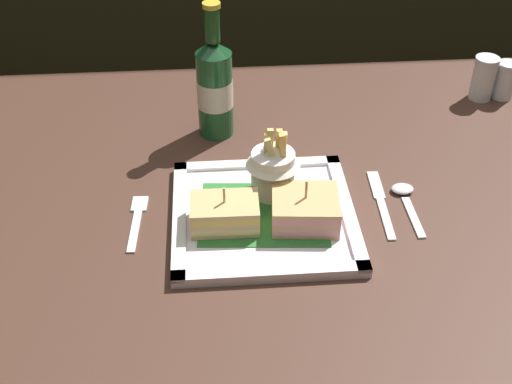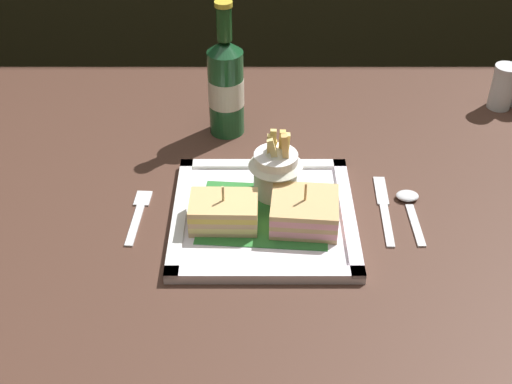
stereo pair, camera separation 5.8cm
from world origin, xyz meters
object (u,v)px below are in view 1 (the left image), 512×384
(fries_cup, at_px, (273,165))
(fork, at_px, (137,219))
(sandwich_half_right, at_px, (305,209))
(sandwich_half_left, at_px, (225,214))
(spoon, at_px, (405,196))
(pepper_shaker, at_px, (505,82))
(beer_bottle, at_px, (215,86))
(knife, at_px, (381,201))
(dining_table, at_px, (249,261))
(salt_shaker, at_px, (483,81))
(square_plate, at_px, (264,216))

(fries_cup, height_order, fork, fries_cup)
(sandwich_half_right, distance_m, fries_cup, 0.09)
(sandwich_half_left, xyz_separation_m, spoon, (0.28, 0.05, -0.03))
(pepper_shaker, bearing_deg, fries_cup, -149.39)
(sandwich_half_left, xyz_separation_m, beer_bottle, (-0.00, 0.27, 0.06))
(knife, bearing_deg, fries_cup, 172.13)
(sandwich_half_left, height_order, fork, sandwich_half_left)
(dining_table, distance_m, fork, 0.21)
(beer_bottle, relative_size, spoon, 1.90)
(beer_bottle, bearing_deg, spoon, -36.71)
(dining_table, height_order, fries_cup, fries_cup)
(knife, distance_m, salt_shaker, 0.40)
(knife, bearing_deg, beer_bottle, 138.52)
(dining_table, relative_size, fork, 9.61)
(sandwich_half_left, distance_m, fork, 0.14)
(sandwich_half_left, bearing_deg, sandwich_half_right, 0.00)
(fork, relative_size, knife, 0.77)
(sandwich_half_left, distance_m, salt_shaker, 0.61)
(sandwich_half_right, height_order, knife, sandwich_half_right)
(dining_table, xyz_separation_m, spoon, (0.24, 0.00, 0.12))
(beer_bottle, distance_m, pepper_shaker, 0.56)
(dining_table, height_order, sandwich_half_right, sandwich_half_right)
(sandwich_half_right, xyz_separation_m, knife, (0.13, 0.05, -0.03))
(fries_cup, bearing_deg, sandwich_half_left, -136.46)
(square_plate, relative_size, pepper_shaker, 3.75)
(beer_bottle, distance_m, salt_shaker, 0.52)
(beer_bottle, xyz_separation_m, fork, (-0.13, -0.23, -0.09))
(sandwich_half_right, distance_m, fork, 0.25)
(dining_table, distance_m, spoon, 0.27)
(salt_shaker, bearing_deg, pepper_shaker, 0.00)
(dining_table, distance_m, salt_shaker, 0.57)
(sandwich_half_left, height_order, spoon, sandwich_half_left)
(fries_cup, bearing_deg, fork, -169.38)
(beer_bottle, bearing_deg, knife, -41.48)
(pepper_shaker, bearing_deg, dining_table, -149.59)
(salt_shaker, bearing_deg, sandwich_half_right, -137.80)
(sandwich_half_right, bearing_deg, knife, 21.53)
(sandwich_half_right, bearing_deg, sandwich_half_left, 180.00)
(dining_table, height_order, knife, knife)
(beer_bottle, bearing_deg, salt_shaker, 9.28)
(fork, relative_size, spoon, 1.02)
(spoon, bearing_deg, square_plate, -171.53)
(sandwich_half_left, relative_size, beer_bottle, 0.41)
(dining_table, distance_m, sandwich_half_left, 0.16)
(sandwich_half_left, height_order, sandwich_half_right, sandwich_half_right)
(beer_bottle, bearing_deg, fries_cup, -67.46)
(sandwich_half_left, bearing_deg, salt_shaker, 34.88)
(fries_cup, relative_size, salt_shaker, 1.37)
(sandwich_half_right, xyz_separation_m, salt_shaker, (0.39, 0.35, 0.01))
(spoon, distance_m, pepper_shaker, 0.40)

